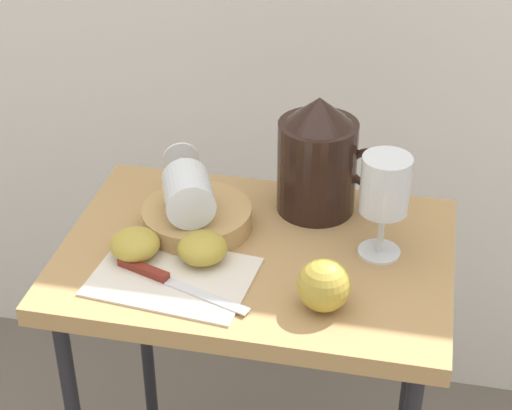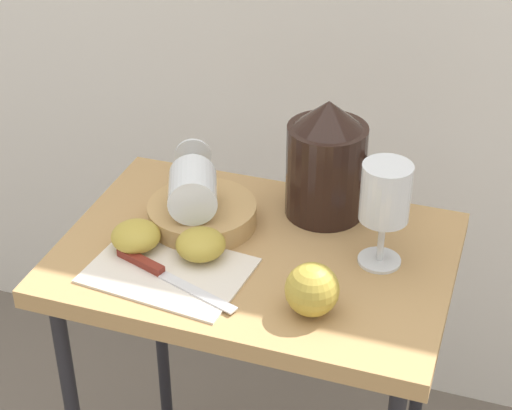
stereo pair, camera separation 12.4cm
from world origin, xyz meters
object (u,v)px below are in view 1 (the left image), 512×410
apple_half_left (135,244)px  apple_whole (324,285)px  pitcher (318,165)px  apple_half_right (202,248)px  wine_glass_tipped_near (188,192)px  table (256,289)px  basket_tray (197,218)px  knife (163,277)px  wine_glass_upright (385,190)px

apple_half_left → apple_whole: 0.29m
pitcher → apple_half_right: (-0.14, -0.18, -0.06)m
pitcher → apple_half_left: pitcher is taller
wine_glass_tipped_near → table: bearing=-13.5°
basket_tray → apple_half_left: apple_half_left is taller
knife → apple_whole: bearing=-1.8°
pitcher → wine_glass_upright: size_ratio=1.20×
apple_whole → knife: apple_whole is taller
knife → wine_glass_upright: bearing=24.5°
wine_glass_tipped_near → apple_half_right: wine_glass_tipped_near is taller
apple_half_right → table: bearing=32.7°
apple_half_left → apple_half_right: (0.10, 0.01, 0.00)m
basket_tray → apple_whole: (0.22, -0.15, 0.02)m
table → apple_half_left: 0.21m
pitcher → apple_whole: size_ratio=2.64×
knife → pitcher: bearing=52.6°
pitcher → apple_whole: (0.05, -0.25, -0.04)m
wine_glass_upright → wine_glass_tipped_near: bearing=-179.4°
table → apple_half_left: bearing=-161.6°
apple_half_right → apple_half_left: bearing=-173.6°
table → apple_half_left: apple_half_left is taller
basket_tray → apple_half_right: size_ratio=2.30×
table → knife: size_ratio=3.26×
wine_glass_tipped_near → knife: wine_glass_tipped_near is taller
basket_tray → wine_glass_tipped_near: wine_glass_tipped_near is taller
apple_whole → knife: (-0.23, 0.01, -0.03)m
basket_tray → knife: 0.15m
pitcher → apple_half_left: (-0.24, -0.19, -0.06)m
wine_glass_tipped_near → apple_half_right: size_ratio=2.24×
basket_tray → pitcher: size_ratio=0.87×
pitcher → apple_half_right: pitcher is taller
apple_half_right → apple_whole: 0.20m
pitcher → wine_glass_upright: 0.16m
pitcher → wine_glass_tipped_near: bearing=-148.9°
basket_tray → wine_glass_upright: 0.30m
apple_whole → basket_tray: bearing=145.1°
table → wine_glass_upright: (0.18, 0.03, 0.19)m
wine_glass_upright → apple_half_right: (-0.25, -0.07, -0.09)m
pitcher → apple_half_left: size_ratio=2.64×
pitcher → wine_glass_tipped_near: (-0.18, -0.11, -0.01)m
table → knife: (-0.11, -0.11, 0.08)m
knife → wine_glass_tipped_near: bearing=88.6°
wine_glass_tipped_near → knife: 0.15m
basket_tray → wine_glass_tipped_near: bearing=-118.9°
pitcher → table: bearing=-117.4°
apple_half_left → apple_half_right: size_ratio=1.00×
basket_tray → pitcher: bearing=28.7°
apple_whole → knife: size_ratio=0.35×
table → wine_glass_upright: bearing=9.2°
wine_glass_upright → apple_half_right: size_ratio=2.20×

